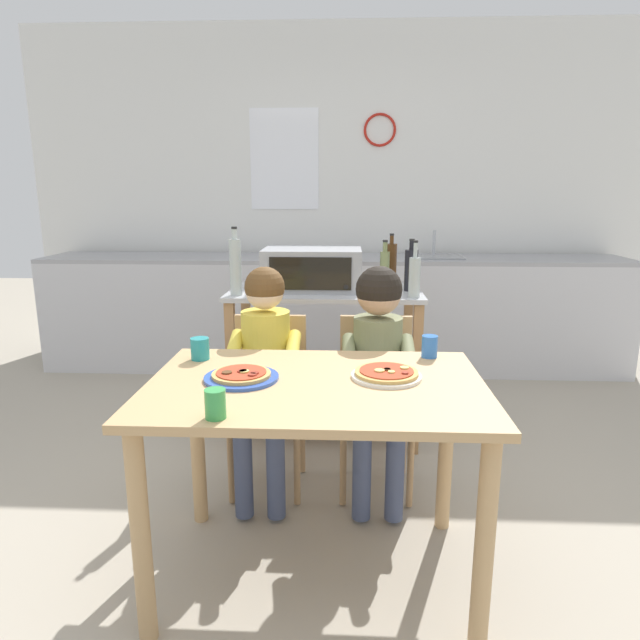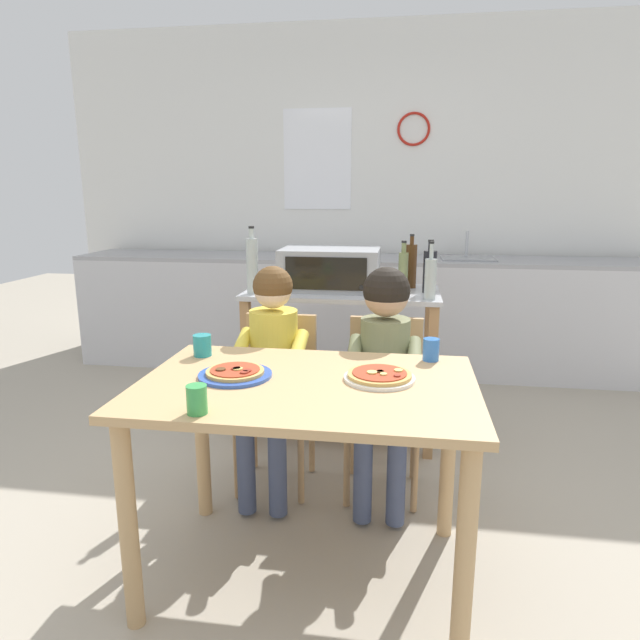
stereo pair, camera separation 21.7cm
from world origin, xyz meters
name	(u,v)px [view 1 (the left image)]	position (x,y,z in m)	size (l,w,h in m)	color
ground_plane	(327,439)	(0.00, 1.16, 0.00)	(11.62, 11.62, 0.00)	#A89E8C
back_wall_tiled	(335,197)	(0.00, 2.97, 1.35)	(5.06, 0.14, 2.70)	white
kitchen_counter	(333,312)	(0.00, 2.56, 0.45)	(4.56, 0.60, 1.09)	silver
kitchen_island_cart	(325,339)	(-0.02, 1.25, 0.57)	(1.07, 0.55, 0.86)	#B7BABF
toaster_oven	(312,269)	(-0.09, 1.27, 0.97)	(0.54, 0.37, 0.23)	#999BA0
bottle_squat_spirits	(391,264)	(0.36, 1.39, 0.99)	(0.06, 0.06, 0.30)	#4C2D14
bottle_dark_olive_oil	(235,266)	(-0.48, 1.07, 1.01)	(0.06, 0.06, 0.36)	#ADB7B2
bottle_clear_vinegar	(385,269)	(0.31, 1.29, 0.97)	(0.05, 0.05, 0.28)	olive
bottle_slim_sauce	(414,276)	(0.45, 1.05, 0.97)	(0.06, 0.06, 0.30)	#ADB7B2
bottle_tall_green_wine	(411,269)	(0.46, 1.25, 0.98)	(0.07, 0.07, 0.29)	black
dining_table	(316,415)	(0.00, 0.00, 0.64)	(1.16, 0.78, 0.76)	tan
dining_chair_left	(269,389)	(-0.26, 0.67, 0.48)	(0.36, 0.36, 0.81)	tan
dining_chair_right	(376,390)	(0.25, 0.68, 0.48)	(0.36, 0.36, 0.81)	tan
child_in_yellow_shirt	(264,358)	(-0.26, 0.55, 0.67)	(0.32, 0.42, 1.05)	#424C6B
child_in_olive_shirt	(378,353)	(0.25, 0.56, 0.70)	(0.32, 0.42, 1.06)	#424C6B
pizza_plate_blue_rimmed	(241,376)	(-0.26, 0.02, 0.77)	(0.26, 0.26, 0.03)	#3356B7
pizza_plate_white	(387,374)	(0.25, 0.06, 0.77)	(0.25, 0.25, 0.03)	white
drinking_cup_teal	(200,349)	(-0.47, 0.25, 0.80)	(0.07, 0.07, 0.09)	teal
drinking_cup_blue	(430,346)	(0.43, 0.32, 0.80)	(0.06, 0.06, 0.09)	blue
drinking_cup_green	(215,404)	(-0.27, -0.32, 0.80)	(0.06, 0.06, 0.09)	green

